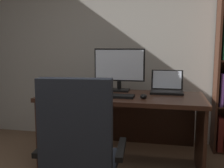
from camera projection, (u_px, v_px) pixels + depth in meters
wall_back at (133, 35)px, 3.41m from camera, size 4.67×0.12×2.78m
desk at (123, 113)px, 2.74m from camera, size 1.62×0.72×0.75m
office_chair at (80, 162)px, 1.82m from camera, size 0.65×0.60×1.04m
monitor at (119, 69)px, 2.84m from camera, size 0.55×0.16×0.46m
laptop at (167, 88)px, 2.76m from camera, size 0.34×0.28×0.23m
keyboard at (112, 96)px, 2.52m from camera, size 0.42×0.15×0.02m
computer_mouse at (143, 96)px, 2.46m from camera, size 0.06×0.10×0.04m
reading_stand_with_book at (86, 84)px, 3.01m from camera, size 0.26×0.26×0.12m
open_binder at (69, 95)px, 2.56m from camera, size 0.48×0.37×0.02m
notepad at (96, 94)px, 2.69m from camera, size 0.18×0.23×0.01m
pen at (98, 93)px, 2.68m from camera, size 0.14×0.02×0.01m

